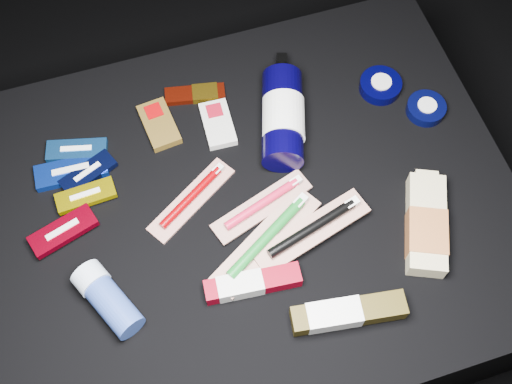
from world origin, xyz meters
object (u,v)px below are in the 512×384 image
object	(u,v)px
lotion_bottle	(283,117)
bodywash_bottle	(426,226)
deodorant_stick	(107,299)
toothpaste_carton_red	(248,284)

from	to	relation	value
lotion_bottle	bodywash_bottle	distance (m)	0.33
deodorant_stick	lotion_bottle	bearing A→B (deg)	7.17
deodorant_stick	toothpaste_carton_red	distance (m)	0.24
toothpaste_carton_red	bodywash_bottle	bearing A→B (deg)	6.43
lotion_bottle	deodorant_stick	world-z (taller)	lotion_bottle
deodorant_stick	toothpaste_carton_red	xyz separation A→B (m)	(0.23, -0.04, -0.01)
lotion_bottle	deodorant_stick	distance (m)	0.46
toothpaste_carton_red	lotion_bottle	bearing A→B (deg)	66.63
lotion_bottle	bodywash_bottle	bearing A→B (deg)	-39.94
bodywash_bottle	toothpaste_carton_red	size ratio (longest dim) A/B	1.19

